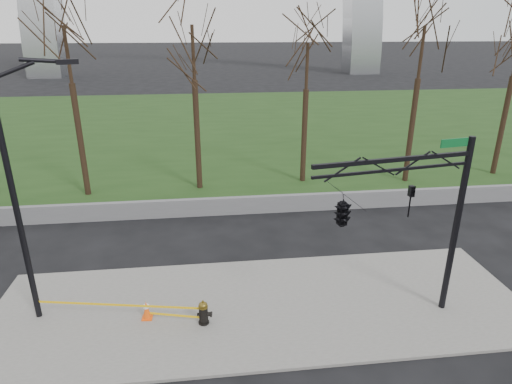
{
  "coord_description": "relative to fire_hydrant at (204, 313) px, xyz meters",
  "views": [
    {
      "loc": [
        -1.68,
        -12.3,
        9.0
      ],
      "look_at": [
        0.04,
        2.0,
        3.46
      ],
      "focal_mm": 30.43,
      "sensor_mm": 36.0,
      "label": 1
    }
  ],
  "objects": [
    {
      "name": "grass_strip",
      "position": [
        1.96,
        30.73,
        -0.46
      ],
      "size": [
        120.0,
        40.0,
        0.06
      ],
      "primitive_type": "cube",
      "color": "#1C3814",
      "rests_on": "ground"
    },
    {
      "name": "guardrail",
      "position": [
        1.96,
        8.73,
        -0.04
      ],
      "size": [
        60.0,
        0.3,
        0.9
      ],
      "primitive_type": "cube",
      "color": "#59595B",
      "rests_on": "ground"
    },
    {
      "name": "tree_row",
      "position": [
        3.0,
        12.73,
        4.38
      ],
      "size": [
        48.09,
        4.0,
        9.73
      ],
      "color": "black",
      "rests_on": "ground"
    },
    {
      "name": "ground",
      "position": [
        1.96,
        0.73,
        -0.49
      ],
      "size": [
        500.0,
        500.0,
        0.0
      ],
      "primitive_type": "plane",
      "color": "black",
      "rests_on": "ground"
    },
    {
      "name": "fire_hydrant",
      "position": [
        0.0,
        0.0,
        0.0
      ],
      "size": [
        0.53,
        0.34,
        0.84
      ],
      "rotation": [
        0.0,
        0.0,
        -0.22
      ],
      "color": "black",
      "rests_on": "sidewalk"
    },
    {
      "name": "sidewalk",
      "position": [
        1.96,
        0.73,
        -0.44
      ],
      "size": [
        18.0,
        6.0,
        0.1
      ],
      "primitive_type": "cube",
      "color": "slate",
      "rests_on": "ground"
    },
    {
      "name": "traffic_cone",
      "position": [
        -1.84,
        0.48,
        -0.07
      ],
      "size": [
        0.35,
        0.35,
        0.64
      ],
      "rotation": [
        0.0,
        0.0,
        -0.07
      ],
      "color": "#FF540D",
      "rests_on": "sidewalk"
    },
    {
      "name": "traffic_signal_mast",
      "position": [
        4.8,
        -0.6,
        3.66
      ],
      "size": [
        5.05,
        2.54,
        6.0
      ],
      "rotation": [
        0.0,
        0.0,
        0.16
      ],
      "color": "black",
      "rests_on": "ground"
    },
    {
      "name": "caution_tape",
      "position": [
        -2.24,
        0.44,
        0.07
      ],
      "size": [
        5.37,
        1.03,
        0.43
      ],
      "color": "yellow",
      "rests_on": "ground"
    },
    {
      "name": "street_light",
      "position": [
        -5.16,
        1.1,
        4.21
      ],
      "size": [
        2.3,
        0.97,
        8.21
      ],
      "rotation": [
        0.0,
        0.0,
        0.35
      ],
      "color": "black",
      "rests_on": "ground"
    }
  ]
}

